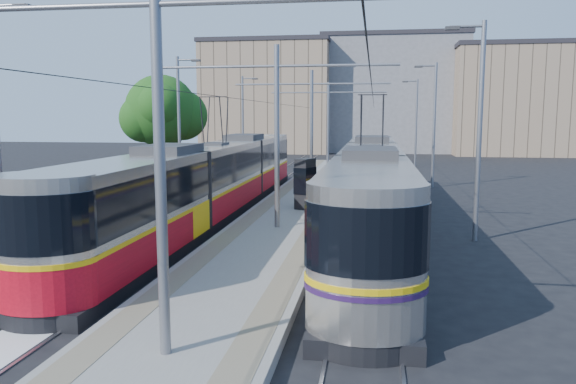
# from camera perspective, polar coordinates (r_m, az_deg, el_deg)

# --- Properties ---
(ground) EXTENTS (160.00, 160.00, 0.00)m
(ground) POSITION_cam_1_polar(r_m,az_deg,el_deg) (14.62, -6.57, -10.76)
(ground) COLOR black
(ground) RESTS_ON ground
(platform) EXTENTS (4.00, 50.00, 0.30)m
(platform) POSITION_cam_1_polar(r_m,az_deg,el_deg) (30.92, 1.75, -0.60)
(platform) COLOR gray
(platform) RESTS_ON ground
(tactile_strip_left) EXTENTS (0.70, 50.00, 0.01)m
(tactile_strip_left) POSITION_cam_1_polar(r_m,az_deg,el_deg) (31.10, -0.90, -0.26)
(tactile_strip_left) COLOR gray
(tactile_strip_left) RESTS_ON platform
(tactile_strip_right) EXTENTS (0.70, 50.00, 0.01)m
(tactile_strip_right) POSITION_cam_1_polar(r_m,az_deg,el_deg) (30.75, 4.43, -0.37)
(tactile_strip_right) COLOR gray
(tactile_strip_right) RESTS_ON platform
(rails) EXTENTS (8.71, 70.00, 0.03)m
(rails) POSITION_cam_1_polar(r_m,az_deg,el_deg) (30.94, 1.75, -0.85)
(rails) COLOR gray
(rails) RESTS_ON ground
(track_arrow) EXTENTS (1.20, 5.00, 0.01)m
(track_arrow) POSITION_cam_1_polar(r_m,az_deg,el_deg) (13.50, -25.47, -13.05)
(track_arrow) COLOR silver
(track_arrow) RESTS_ON ground
(tram_left) EXTENTS (2.43, 29.72, 5.50)m
(tram_left) POSITION_cam_1_polar(r_m,az_deg,el_deg) (26.48, -7.36, 1.33)
(tram_left) COLOR black
(tram_left) RESTS_ON ground
(tram_right) EXTENTS (2.43, 27.85, 5.50)m
(tram_right) POSITION_cam_1_polar(r_m,az_deg,el_deg) (24.00, 8.41, 1.02)
(tram_right) COLOR black
(tram_right) RESTS_ON ground
(catenary) EXTENTS (9.20, 70.00, 7.00)m
(catenary) POSITION_cam_1_polar(r_m,az_deg,el_deg) (27.77, 1.06, 7.51)
(catenary) COLOR gray
(catenary) RESTS_ON platform
(street_lamps) EXTENTS (15.18, 38.22, 8.00)m
(street_lamps) POSITION_cam_1_polar(r_m,az_deg,el_deg) (34.57, 2.59, 6.98)
(street_lamps) COLOR gray
(street_lamps) RESTS_ON ground
(shelter) EXTENTS (0.99, 1.23, 2.36)m
(shelter) POSITION_cam_1_polar(r_m,az_deg,el_deg) (26.31, 1.75, 0.98)
(shelter) COLOR black
(shelter) RESTS_ON platform
(tree) EXTENTS (4.95, 4.58, 7.19)m
(tree) POSITION_cam_1_polar(r_m,az_deg,el_deg) (36.43, -12.21, 7.93)
(tree) COLOR #382314
(tree) RESTS_ON ground
(building_left) EXTENTS (16.32, 12.24, 14.11)m
(building_left) POSITION_cam_1_polar(r_m,az_deg,el_deg) (74.68, -1.87, 9.59)
(building_left) COLOR gray
(building_left) RESTS_ON ground
(building_centre) EXTENTS (18.36, 14.28, 14.90)m
(building_centre) POSITION_cam_1_polar(r_m,az_deg,el_deg) (77.45, 10.58, 9.69)
(building_centre) COLOR gray
(building_centre) RESTS_ON ground
(building_right) EXTENTS (14.28, 10.20, 13.03)m
(building_right) POSITION_cam_1_polar(r_m,az_deg,el_deg) (73.22, 21.85, 8.66)
(building_right) COLOR gray
(building_right) RESTS_ON ground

